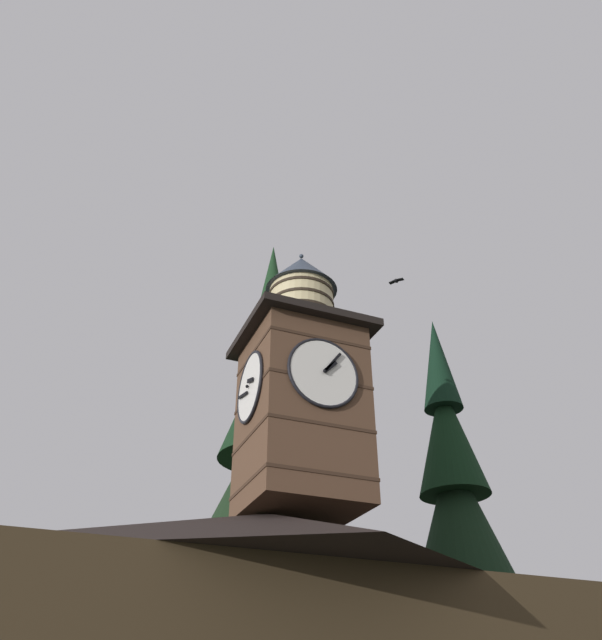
{
  "coord_description": "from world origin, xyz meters",
  "views": [
    {
      "loc": [
        5.48,
        14.71,
        1.63
      ],
      "look_at": [
        -1.18,
        -1.56,
        12.93
      ],
      "focal_mm": 35.54,
      "sensor_mm": 36.0,
      "label": 1
    }
  ],
  "objects": [
    {
      "name": "clock_tower",
      "position": [
        -1.27,
        -1.76,
        10.58
      ],
      "size": [
        3.97,
        3.97,
        9.26
      ],
      "color": "brown",
      "rests_on": "building_main"
    },
    {
      "name": "pine_tree_behind",
      "position": [
        -1.9,
        -6.64,
        7.79
      ],
      "size": [
        6.97,
        6.97,
        20.13
      ],
      "color": "#473323",
      "rests_on": "ground_plane"
    },
    {
      "name": "pine_tree_aside",
      "position": [
        -9.48,
        -5.79,
        7.23
      ],
      "size": [
        5.12,
        5.12,
        17.41
      ],
      "color": "#473323",
      "rests_on": "ground_plane"
    },
    {
      "name": "moon",
      "position": [
        -17.78,
        -46.4,
        14.94
      ],
      "size": [
        2.13,
        2.13,
        2.13
      ],
      "color": "silver"
    },
    {
      "name": "flying_bird_high",
      "position": [
        -6.78,
        -4.28,
        17.94
      ],
      "size": [
        0.54,
        0.64,
        0.15
      ],
      "color": "black"
    }
  ]
}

